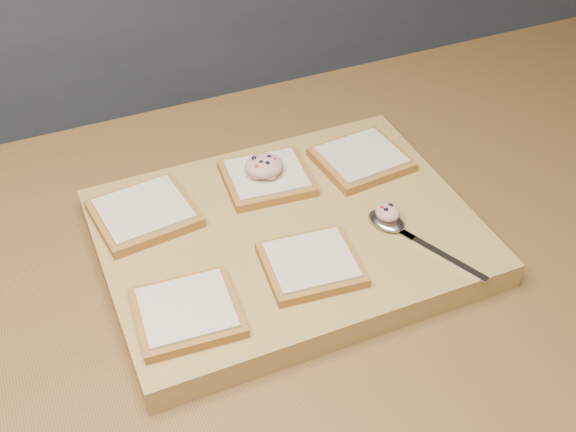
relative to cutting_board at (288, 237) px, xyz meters
name	(u,v)px	position (x,y,z in m)	size (l,w,h in m)	color
back_counter	(63,63)	(-0.13, 1.42, -0.45)	(3.60, 0.62, 0.94)	slate
cutting_board	(288,237)	(0.00, 0.00, 0.00)	(0.47, 0.36, 0.04)	tan
bread_far_left	(144,213)	(-0.16, 0.09, 0.03)	(0.14, 0.13, 0.02)	#A36E2A
bread_far_center	(267,177)	(0.01, 0.09, 0.03)	(0.12, 0.11, 0.02)	#A36E2A
bread_far_right	(361,159)	(0.15, 0.08, 0.03)	(0.13, 0.12, 0.02)	#A36E2A
bread_near_left	(187,312)	(-0.16, -0.10, 0.03)	(0.12, 0.11, 0.02)	#A36E2A
bread_near_center	(311,264)	(0.00, -0.08, 0.03)	(0.12, 0.11, 0.02)	#A36E2A
tuna_salad_dollop	(264,166)	(0.01, 0.10, 0.05)	(0.05, 0.05, 0.02)	tan
spoon	(395,226)	(0.12, -0.06, 0.02)	(0.09, 0.17, 0.01)	silver
spoon_salad	(388,212)	(0.12, -0.05, 0.04)	(0.03, 0.03, 0.02)	tan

